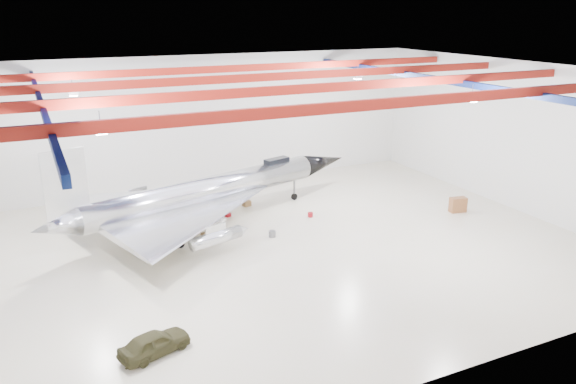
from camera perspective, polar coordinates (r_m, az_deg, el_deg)
floor at (r=35.72m, az=-2.09°, el=-5.84°), size 40.00×40.00×0.00m
wall_back at (r=47.69m, az=-9.35°, el=6.98°), size 40.00×0.00×40.00m
wall_right at (r=45.35m, az=21.83°, el=5.36°), size 0.00×30.00×30.00m
ceiling at (r=32.85m, az=-2.32°, el=11.99°), size 40.00×40.00×0.00m
ceiling_structure at (r=32.93m, az=-2.30°, el=10.82°), size 39.50×29.50×1.08m
jet_aircraft at (r=39.34m, az=-8.28°, el=-0.19°), size 24.92×18.00×6.95m
jeep at (r=26.10m, az=-13.41°, el=-14.69°), size 3.46×2.25×1.10m
desk at (r=43.84m, az=16.88°, el=-1.25°), size 1.31×0.82×1.12m
toolbox_red at (r=41.36m, az=-6.12°, el=-2.32°), size 0.48×0.44×0.27m
engine_drum at (r=37.52m, az=-1.62°, el=-4.28°), size 0.52×0.52×0.42m
parts_bin at (r=43.45m, az=-4.22°, el=-1.16°), size 0.68×0.59×0.41m
crate_small at (r=41.68m, az=-12.44°, el=-2.49°), size 0.45×0.39×0.27m
tool_chest at (r=41.09m, az=2.28°, el=-2.32°), size 0.42×0.42×0.34m
oil_barrel at (r=38.04m, az=-8.40°, el=-4.21°), size 0.61×0.55×0.35m
spares_box at (r=44.83m, az=-4.35°, el=-0.59°), size 0.49×0.49×0.34m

